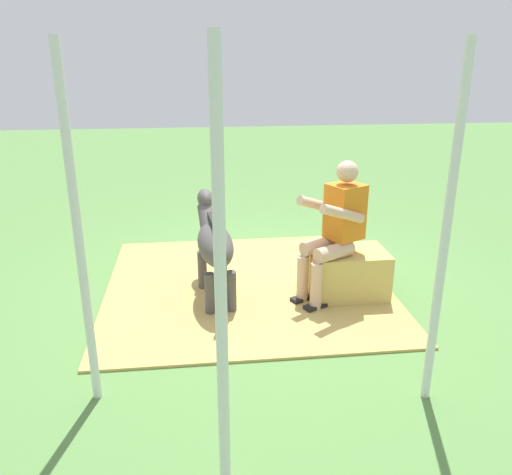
{
  "coord_description": "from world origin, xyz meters",
  "views": [
    {
      "loc": [
        0.7,
        5.0,
        2.28
      ],
      "look_at": [
        0.13,
        0.2,
        0.55
      ],
      "focal_mm": 36.47,
      "sensor_mm": 36.0,
      "label": 1
    }
  ],
  "objects": [
    {
      "name": "tent_pole_mid",
      "position": [
        0.61,
        2.76,
        1.18
      ],
      "size": [
        0.06,
        0.06,
        2.37
      ],
      "primitive_type": "cylinder",
      "color": "silver",
      "rests_on": "ground"
    },
    {
      "name": "hay_patch",
      "position": [
        0.22,
        0.16,
        0.01
      ],
      "size": [
        2.84,
        2.76,
        0.02
      ],
      "primitive_type": "cube",
      "color": "tan",
      "rests_on": "ground"
    },
    {
      "name": "soda_bottle",
      "position": [
        -1.2,
        0.15,
        0.14
      ],
      "size": [
        0.07,
        0.07,
        0.3
      ],
      "color": "brown",
      "rests_on": "ground"
    },
    {
      "name": "tent_pole_left",
      "position": [
        -0.84,
        2.09,
        1.18
      ],
      "size": [
        0.06,
        0.06,
        2.37
      ],
      "primitive_type": "cylinder",
      "color": "silver",
      "rests_on": "ground"
    },
    {
      "name": "person_seated",
      "position": [
        -0.57,
        0.53,
        0.75
      ],
      "size": [
        0.72,
        0.59,
        1.35
      ],
      "color": "#D8AD8C",
      "rests_on": "ground"
    },
    {
      "name": "hay_bale",
      "position": [
        -0.72,
        0.48,
        0.24
      ],
      "size": [
        0.75,
        0.52,
        0.47
      ],
      "primitive_type": "cube",
      "color": "tan",
      "rests_on": "ground"
    },
    {
      "name": "tent_pole_right",
      "position": [
        1.45,
        1.83,
        1.18
      ],
      "size": [
        0.06,
        0.06,
        2.37
      ],
      "primitive_type": "cylinder",
      "color": "silver",
      "rests_on": "ground"
    },
    {
      "name": "ground_plane",
      "position": [
        0.0,
        0.0,
        0.0
      ],
      "size": [
        24.0,
        24.0,
        0.0
      ],
      "primitive_type": "plane",
      "color": "#568442"
    },
    {
      "name": "pony_standing",
      "position": [
        0.56,
        0.34,
        0.57
      ],
      "size": [
        0.4,
        1.35,
        0.94
      ],
      "color": "#4C4747",
      "rests_on": "ground"
    }
  ]
}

